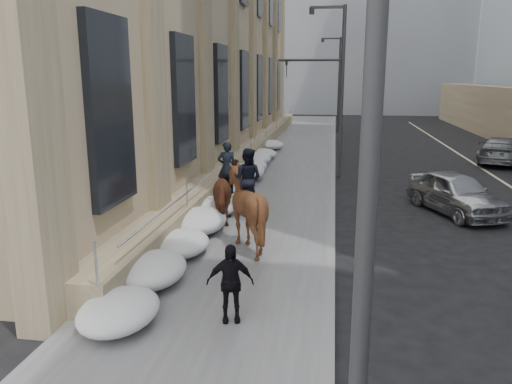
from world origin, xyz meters
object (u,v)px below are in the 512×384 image
mounted_horse_left (230,190)px  car_silver (456,193)px  pedestrian (230,283)px  car_grey (502,150)px  mounted_horse_right (246,205)px

mounted_horse_left → car_silver: (7.73, 2.61, -0.42)m
pedestrian → car_silver: size_ratio=0.36×
car_silver → car_grey: 12.43m
mounted_horse_left → car_silver: 8.17m
car_silver → car_grey: bearing=44.4°
mounted_horse_left → pedestrian: size_ratio=1.67×
mounted_horse_right → car_silver: mounted_horse_right is taller
car_silver → mounted_horse_left: bearing=176.8°
mounted_horse_left → car_grey: 18.91m
car_silver → pedestrian: bearing=-145.6°
mounted_horse_left → pedestrian: (1.43, -6.80, -0.25)m
pedestrian → mounted_horse_right: bearing=83.3°
mounted_horse_left → car_silver: bearing=-171.8°
mounted_horse_right → car_grey: (11.75, 16.44, -0.58)m
pedestrian → car_grey: pedestrian is taller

